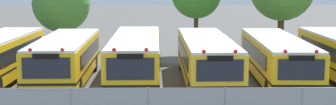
% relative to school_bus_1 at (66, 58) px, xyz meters
% --- Properties ---
extents(ground_plane, '(160.00, 160.00, 0.00)m').
position_rel_school_bus_1_xyz_m(ground_plane, '(7.53, 0.08, -1.34)').
color(ground_plane, '#514F4C').
extents(school_bus_1, '(2.84, 10.16, 2.54)m').
position_rel_school_bus_1_xyz_m(school_bus_1, '(0.00, 0.00, 0.00)').
color(school_bus_1, yellow).
rests_on(school_bus_1, ground_plane).
extents(school_bus_2, '(2.71, 11.32, 2.60)m').
position_rel_school_bus_1_xyz_m(school_bus_2, '(3.73, 0.13, 0.03)').
color(school_bus_2, yellow).
rests_on(school_bus_2, ground_plane).
extents(school_bus_3, '(2.74, 11.22, 2.55)m').
position_rel_school_bus_1_xyz_m(school_bus_3, '(7.49, -0.12, 0.01)').
color(school_bus_3, yellow).
rests_on(school_bus_3, ground_plane).
extents(school_bus_4, '(2.77, 11.00, 2.50)m').
position_rel_school_bus_1_xyz_m(school_bus_4, '(11.29, 0.07, -0.02)').
color(school_bus_4, yellow).
rests_on(school_bus_4, ground_plane).
extents(tree_1, '(4.28, 4.28, 5.82)m').
position_rel_school_bus_1_xyz_m(tree_1, '(-2.33, 10.82, 2.38)').
color(tree_1, '#4C3823').
rests_on(tree_1, ground_plane).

